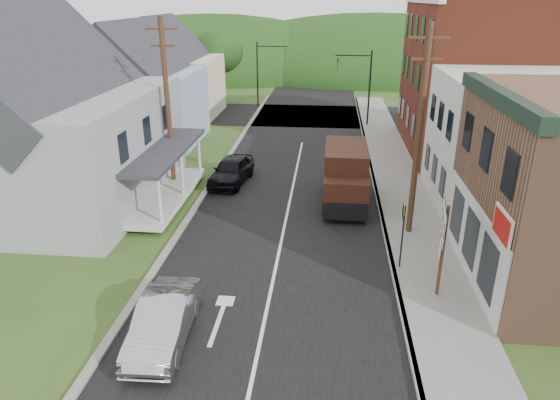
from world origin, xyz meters
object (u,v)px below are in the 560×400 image
(silver_sedan, at_px, (164,321))
(route_sign_cluster, at_px, (443,238))
(dark_sedan, at_px, (231,170))
(warning_sign, at_px, (403,226))
(delivery_van, at_px, (345,177))

(silver_sedan, distance_m, route_sign_cluster, 9.48)
(dark_sedan, height_order, route_sign_cluster, route_sign_cluster)
(route_sign_cluster, bearing_deg, warning_sign, 129.14)
(silver_sedan, xyz_separation_m, dark_sedan, (-0.60, 14.11, 0.04))
(silver_sedan, distance_m, warning_sign, 9.30)
(silver_sedan, xyz_separation_m, delivery_van, (5.72, 11.61, 0.78))
(dark_sedan, xyz_separation_m, warning_sign, (8.30, -9.02, 1.13))
(warning_sign, bearing_deg, route_sign_cluster, -55.95)
(route_sign_cluster, bearing_deg, silver_sedan, -150.28)
(dark_sedan, xyz_separation_m, delivery_van, (6.31, -2.49, 0.73))
(route_sign_cluster, bearing_deg, dark_sedan, 140.06)
(delivery_van, distance_m, warning_sign, 6.83)
(route_sign_cluster, xyz_separation_m, warning_sign, (-1.05, 1.83, -0.46))
(dark_sedan, bearing_deg, route_sign_cluster, -41.64)
(silver_sedan, bearing_deg, delivery_van, 61.38)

